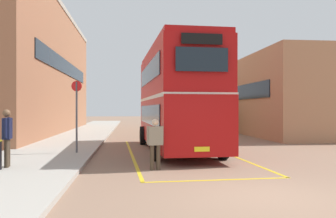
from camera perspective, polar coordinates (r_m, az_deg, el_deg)
name	(u,v)px	position (r m, az deg, el deg)	size (l,w,h in m)	color
ground_plane	(178,140)	(22.39, 1.58, -4.99)	(135.60, 135.60, 0.00)	#846651
sidewalk_left	(79,136)	(24.84, -14.26, -4.33)	(4.00, 57.60, 0.14)	#A39E93
brick_building_left	(26,71)	(30.38, -21.98, 5.72)	(6.44, 25.20, 9.92)	#9E6647
depot_building_right	(286,97)	(29.10, 18.54, 1.92)	(7.36, 15.20, 5.83)	#AD7A56
double_decker_bus	(176,97)	(16.47, 1.31, 1.95)	(3.24, 9.89, 4.75)	black
single_deck_bus	(190,112)	(31.77, 3.60, -0.54)	(2.65, 8.14, 3.02)	black
pedestrian_boarding	(155,141)	(11.36, -2.09, -5.13)	(0.55, 0.31, 1.64)	#473828
pedestrian_waiting_near	(7,133)	(12.15, -24.58, -3.59)	(0.29, 0.60, 1.81)	#473828
bus_stop_sign	(77,110)	(15.13, -14.57, -0.13)	(0.44, 0.12, 2.99)	#4C4C51
bay_marking_yellow	(183,156)	(14.74, 2.42, -7.60)	(4.83, 11.98, 0.01)	gold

